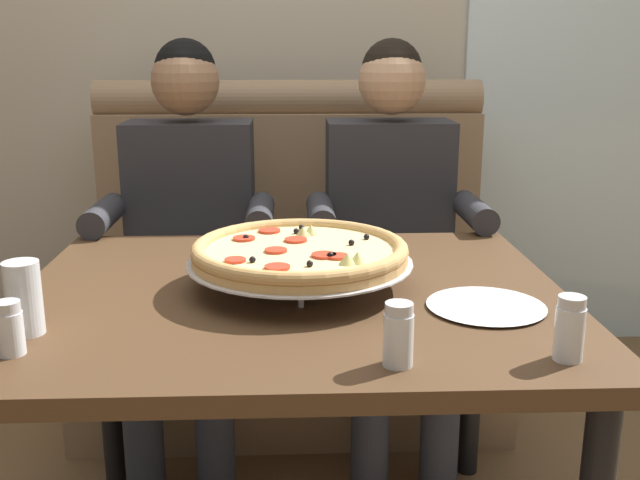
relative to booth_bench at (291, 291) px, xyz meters
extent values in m
cube|color=#BCB29E|center=(0.00, 0.57, 1.00)|extent=(6.00, 0.12, 2.80)
cube|color=white|center=(1.26, 0.50, 1.00)|extent=(1.10, 0.02, 2.80)
cube|color=#937556|center=(0.00, -0.13, -0.17)|extent=(1.42, 0.60, 0.46)
cube|color=#937556|center=(0.00, 0.26, 0.29)|extent=(1.42, 0.18, 0.65)
cylinder|color=#937556|center=(0.00, 0.26, 0.66)|extent=(1.42, 0.14, 0.14)
cube|color=#4C331E|center=(0.00, -0.97, 0.31)|extent=(1.20, 1.00, 0.04)
cylinder|color=black|center=(-0.53, -0.54, -0.05)|extent=(0.06, 0.06, 0.69)
cylinder|color=black|center=(0.53, -0.54, -0.05)|extent=(0.06, 0.06, 0.69)
cube|color=#2D3342|center=(-0.32, -0.38, 0.14)|extent=(0.34, 0.40, 0.15)
cylinder|color=#2D3342|center=(-0.42, -0.63, -0.17)|extent=(0.11, 0.11, 0.46)
cylinder|color=#2D3342|center=(-0.22, -0.63, -0.17)|extent=(0.11, 0.11, 0.46)
cube|color=#2D2D33|center=(-0.32, -0.16, 0.34)|extent=(0.40, 0.22, 0.56)
cylinder|color=#2D2D33|center=(-0.55, -0.38, 0.37)|extent=(0.08, 0.28, 0.08)
cylinder|color=#2D2D33|center=(-0.09, -0.38, 0.37)|extent=(0.08, 0.28, 0.08)
sphere|color=#997051|center=(-0.32, -0.18, 0.75)|extent=(0.21, 0.21, 0.21)
sphere|color=black|center=(-0.32, -0.17, 0.78)|extent=(0.19, 0.19, 0.19)
cube|color=#2D3342|center=(0.32, -0.38, 0.14)|extent=(0.34, 0.40, 0.15)
cylinder|color=#2D3342|center=(0.22, -0.63, -0.17)|extent=(0.11, 0.11, 0.46)
cylinder|color=#2D3342|center=(0.42, -0.63, -0.17)|extent=(0.11, 0.11, 0.46)
cube|color=#2D2D33|center=(0.32, -0.16, 0.34)|extent=(0.40, 0.22, 0.56)
cylinder|color=#2D2D33|center=(0.09, -0.38, 0.37)|extent=(0.08, 0.28, 0.08)
cylinder|color=#2D2D33|center=(0.55, -0.38, 0.37)|extent=(0.08, 0.28, 0.08)
sphere|color=tan|center=(0.32, -0.18, 0.75)|extent=(0.21, 0.21, 0.21)
sphere|color=black|center=(0.32, -0.17, 0.78)|extent=(0.19, 0.19, 0.19)
cylinder|color=silver|center=(0.02, -1.07, 0.36)|extent=(0.01, 0.01, 0.06)
cylinder|color=silver|center=(-0.09, -0.88, 0.36)|extent=(0.01, 0.01, 0.06)
cylinder|color=silver|center=(0.13, -0.88, 0.36)|extent=(0.01, 0.01, 0.06)
torus|color=silver|center=(0.02, -0.94, 0.38)|extent=(0.27, 0.27, 0.01)
cylinder|color=silver|center=(0.02, -0.94, 0.39)|extent=(0.50, 0.50, 0.00)
cylinder|color=tan|center=(0.02, -0.94, 0.40)|extent=(0.47, 0.47, 0.02)
torus|color=tan|center=(0.02, -0.94, 0.42)|extent=(0.48, 0.48, 0.03)
cylinder|color=beige|center=(0.02, -0.94, 0.41)|extent=(0.41, 0.41, 0.01)
cylinder|color=red|center=(-0.05, -0.79, 0.42)|extent=(0.05, 0.05, 0.01)
cylinder|color=red|center=(-0.03, -0.97, 0.42)|extent=(0.05, 0.05, 0.01)
cylinder|color=red|center=(-0.12, -1.04, 0.42)|extent=(0.04, 0.04, 0.01)
cylinder|color=red|center=(-0.03, -1.09, 0.42)|extent=(0.05, 0.05, 0.01)
cylinder|color=red|center=(0.01, -0.88, 0.42)|extent=(0.05, 0.05, 0.01)
cylinder|color=red|center=(0.07, -1.01, 0.42)|extent=(0.05, 0.05, 0.01)
cylinder|color=red|center=(0.10, -1.02, 0.42)|extent=(0.05, 0.05, 0.01)
cylinder|color=red|center=(-0.11, -0.86, 0.42)|extent=(0.05, 0.05, 0.01)
sphere|color=black|center=(0.14, -0.92, 0.43)|extent=(0.01, 0.01, 0.01)
sphere|color=black|center=(-0.08, -1.05, 0.43)|extent=(0.01, 0.01, 0.01)
sphere|color=black|center=(0.04, -1.08, 0.43)|extent=(0.01, 0.01, 0.01)
sphere|color=black|center=(-0.10, -0.86, 0.43)|extent=(0.01, 0.01, 0.01)
sphere|color=black|center=(0.01, -0.81, 0.43)|extent=(0.01, 0.01, 0.01)
sphere|color=black|center=(0.08, -1.02, 0.43)|extent=(0.01, 0.01, 0.01)
sphere|color=black|center=(0.17, -0.87, 0.43)|extent=(0.01, 0.01, 0.01)
sphere|color=black|center=(0.03, -0.77, 0.43)|extent=(0.01, 0.01, 0.01)
cone|color=#CCC675|center=(0.03, -0.84, 0.43)|extent=(0.04, 0.04, 0.02)
cone|color=#CCC675|center=(0.14, -1.06, 0.43)|extent=(0.04, 0.04, 0.02)
cone|color=#CCC675|center=(0.05, -0.82, 0.43)|extent=(0.04, 0.04, 0.02)
cone|color=#CCC675|center=(0.12, -1.07, 0.43)|extent=(0.04, 0.04, 0.02)
cylinder|color=white|center=(0.18, -1.37, 0.38)|extent=(0.05, 0.05, 0.09)
cylinder|color=silver|center=(0.18, -1.37, 0.36)|extent=(0.04, 0.04, 0.06)
cylinder|color=silver|center=(0.18, -1.37, 0.43)|extent=(0.05, 0.05, 0.02)
cylinder|color=white|center=(-0.49, -1.29, 0.37)|extent=(0.05, 0.05, 0.08)
cylinder|color=#4C6633|center=(-0.49, -1.29, 0.35)|extent=(0.04, 0.04, 0.05)
cylinder|color=silver|center=(-0.49, -1.29, 0.42)|extent=(0.04, 0.04, 0.02)
cylinder|color=white|center=(0.47, -1.35, 0.38)|extent=(0.05, 0.05, 0.09)
cylinder|color=#A82D19|center=(0.47, -1.35, 0.36)|extent=(0.04, 0.04, 0.06)
cylinder|color=silver|center=(0.47, -1.35, 0.44)|extent=(0.05, 0.05, 0.02)
cylinder|color=white|center=(0.40, -1.10, 0.33)|extent=(0.17, 0.17, 0.01)
cone|color=white|center=(0.40, -1.10, 0.34)|extent=(0.24, 0.24, 0.01)
cylinder|color=silver|center=(-0.49, -1.20, 0.40)|extent=(0.07, 0.07, 0.14)
cylinder|color=#4C2814|center=(-0.49, -1.20, 0.38)|extent=(0.06, 0.06, 0.10)
camera|label=1|loc=(0.00, -2.50, 0.85)|focal=41.22mm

